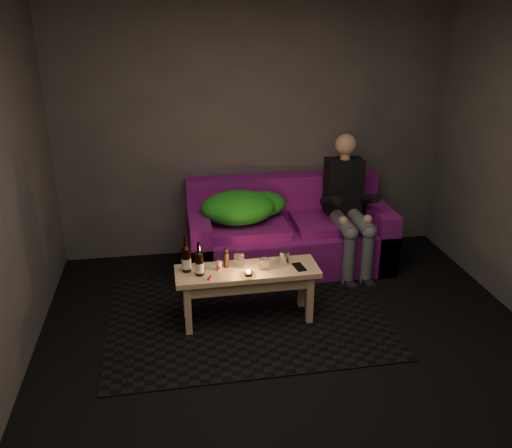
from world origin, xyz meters
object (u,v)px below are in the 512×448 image
(beer_bottle_a, at_px, (186,259))
(steel_cup, at_px, (284,257))
(sofa, at_px, (288,235))
(coffee_table, at_px, (247,278))
(person, at_px, (348,202))
(beer_bottle_b, at_px, (199,263))

(beer_bottle_a, distance_m, steel_cup, 0.81)
(beer_bottle_a, bearing_deg, steel_cup, 0.45)
(sofa, bearing_deg, steel_cup, -104.40)
(coffee_table, bearing_deg, sofa, 60.85)
(person, bearing_deg, coffee_table, -142.79)
(coffee_table, relative_size, beer_bottle_b, 4.15)
(beer_bottle_b, height_order, steel_cup, beer_bottle_b)
(beer_bottle_a, bearing_deg, coffee_table, -4.95)
(person, bearing_deg, beer_bottle_a, -153.30)
(beer_bottle_b, relative_size, steel_cup, 2.48)
(sofa, bearing_deg, beer_bottle_b, -132.13)
(beer_bottle_b, bearing_deg, beer_bottle_a, 139.97)
(coffee_table, height_order, steel_cup, steel_cup)
(beer_bottle_b, distance_m, steel_cup, 0.72)
(steel_cup, bearing_deg, person, 44.97)
(person, height_order, beer_bottle_a, person)
(coffee_table, xyz_separation_m, beer_bottle_b, (-0.39, -0.04, 0.19))
(person, xyz_separation_m, coffee_table, (-1.13, -0.85, -0.30))
(coffee_table, height_order, beer_bottle_a, beer_bottle_a)
(beer_bottle_b, bearing_deg, person, 30.58)
(coffee_table, distance_m, beer_bottle_a, 0.53)
(person, distance_m, beer_bottle_a, 1.81)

